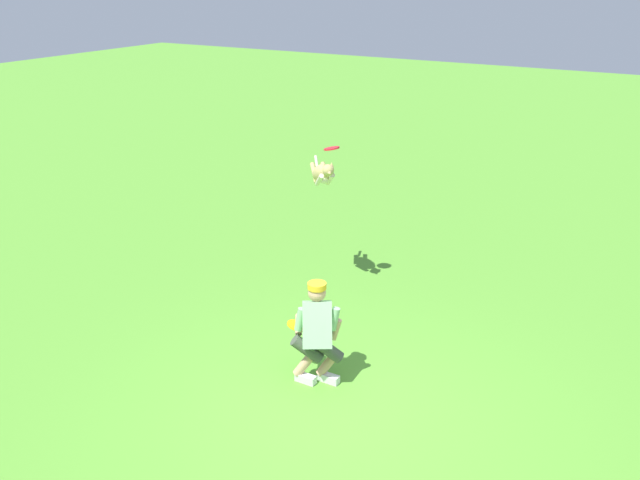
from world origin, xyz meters
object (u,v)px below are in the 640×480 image
Objects in this scene: dog at (323,174)px; frisbee_flying at (332,148)px; person at (317,331)px; frisbee_held at (297,326)px.

dog is 0.53m from frisbee_flying.
frisbee_held is at bearing 38.35° from person.
person is 0.40m from frisbee_held.
person is 3.03m from frisbee_flying.
person is at bearing -13.89° from dog.
frisbee_flying is at bearing -70.79° from frisbee_held.
frisbee_flying reaches higher than frisbee_held.
person is 3.05m from dog.
dog is at bearing -2.66° from person.
dog reaches higher than person.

